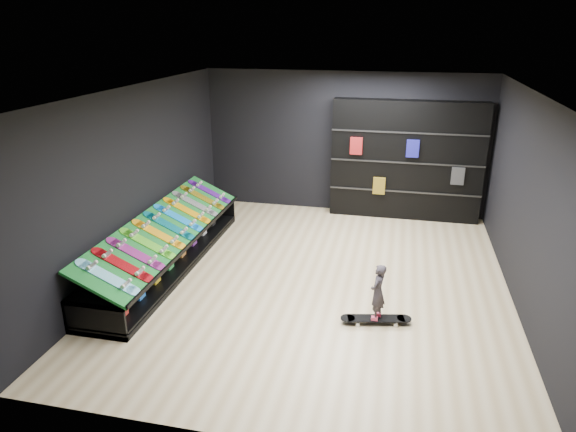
% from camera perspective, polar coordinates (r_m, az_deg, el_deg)
% --- Properties ---
extents(floor, '(6.00, 7.00, 0.01)m').
position_cam_1_polar(floor, '(8.38, 3.07, -7.15)').
color(floor, beige).
rests_on(floor, ground).
extents(ceiling, '(6.00, 7.00, 0.01)m').
position_cam_1_polar(ceiling, '(7.48, 3.51, 13.67)').
color(ceiling, white).
rests_on(ceiling, ground).
extents(wall_back, '(6.00, 0.02, 3.00)m').
position_cam_1_polar(wall_back, '(11.15, 6.25, 8.04)').
color(wall_back, black).
rests_on(wall_back, ground).
extents(wall_front, '(6.00, 0.02, 3.00)m').
position_cam_1_polar(wall_front, '(4.66, -3.91, -10.33)').
color(wall_front, black).
rests_on(wall_front, ground).
extents(wall_left, '(0.02, 7.00, 3.00)m').
position_cam_1_polar(wall_left, '(8.76, -16.50, 3.86)').
color(wall_left, black).
rests_on(wall_left, ground).
extents(wall_right, '(0.02, 7.00, 3.00)m').
position_cam_1_polar(wall_right, '(7.92, 25.20, 0.97)').
color(wall_right, black).
rests_on(wall_right, ground).
extents(display_rack, '(0.90, 4.50, 0.50)m').
position_cam_1_polar(display_rack, '(8.99, -13.18, -3.93)').
color(display_rack, black).
rests_on(display_rack, ground).
extents(turf_ramp, '(0.92, 4.50, 0.46)m').
position_cam_1_polar(turf_ramp, '(8.79, -13.13, -1.22)').
color(turf_ramp, '#0E5B1D').
rests_on(turf_ramp, display_rack).
extents(back_shelving, '(3.09, 0.36, 2.47)m').
position_cam_1_polar(back_shelving, '(10.98, 13.01, 6.01)').
color(back_shelving, black).
rests_on(back_shelving, ground).
extents(floor_skateboard, '(1.00, 0.41, 0.09)m').
position_cam_1_polar(floor_skateboard, '(7.34, 9.73, -11.38)').
color(floor_skateboard, black).
rests_on(floor_skateboard, ground).
extents(child, '(0.18, 0.21, 0.48)m').
position_cam_1_polar(child, '(7.20, 9.86, -9.42)').
color(child, black).
rests_on(child, floor_skateboard).
extents(display_board_0, '(0.93, 0.22, 0.50)m').
position_cam_1_polar(display_board_0, '(7.26, -19.37, -6.42)').
color(display_board_0, '#0CB2E5').
rests_on(display_board_0, turf_ramp).
extents(display_board_1, '(0.93, 0.22, 0.50)m').
position_cam_1_polar(display_board_1, '(7.55, -17.90, -5.19)').
color(display_board_1, red).
rests_on(display_board_1, turf_ramp).
extents(display_board_2, '(0.93, 0.22, 0.50)m').
position_cam_1_polar(display_board_2, '(7.85, -16.55, -4.04)').
color(display_board_2, '#2626BF').
rests_on(display_board_2, turf_ramp).
extents(display_board_3, '(0.93, 0.22, 0.50)m').
position_cam_1_polar(display_board_3, '(8.15, -15.30, -2.97)').
color(display_board_3, green).
rests_on(display_board_3, turf_ramp).
extents(display_board_4, '(0.93, 0.22, 0.50)m').
position_cam_1_polar(display_board_4, '(8.46, -14.14, -1.98)').
color(display_board_4, orange).
rests_on(display_board_4, turf_ramp).
extents(display_board_5, '(0.93, 0.22, 0.50)m').
position_cam_1_polar(display_board_5, '(8.78, -13.06, -1.06)').
color(display_board_5, '#0C8C99').
rests_on(display_board_5, turf_ramp).
extents(display_board_6, '(0.93, 0.22, 0.50)m').
position_cam_1_polar(display_board_6, '(9.10, -12.07, -0.20)').
color(display_board_6, blue).
rests_on(display_board_6, turf_ramp).
extents(display_board_7, '(0.93, 0.22, 0.50)m').
position_cam_1_polar(display_board_7, '(9.42, -11.13, 0.59)').
color(display_board_7, yellow).
rests_on(display_board_7, turf_ramp).
extents(display_board_8, '(0.93, 0.22, 0.50)m').
position_cam_1_polar(display_board_8, '(9.75, -10.27, 1.34)').
color(display_board_8, black).
rests_on(display_board_8, turf_ramp).
extents(display_board_9, '(0.93, 0.22, 0.50)m').
position_cam_1_polar(display_board_9, '(10.08, -9.45, 2.03)').
color(display_board_9, yellow).
rests_on(display_board_9, turf_ramp).
extents(display_board_10, '(0.93, 0.22, 0.50)m').
position_cam_1_polar(display_board_10, '(10.42, -8.69, 2.68)').
color(display_board_10, purple).
rests_on(display_board_10, turf_ramp).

